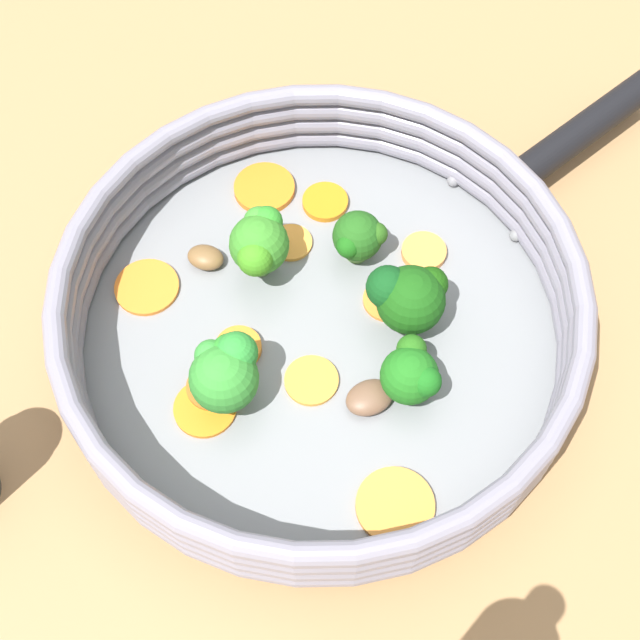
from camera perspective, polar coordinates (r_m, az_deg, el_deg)
ground_plane at (r=0.60m, az=0.00°, el=-1.36°), size 4.00×4.00×0.00m
skillet at (r=0.59m, az=0.00°, el=-1.04°), size 0.32×0.32×0.01m
skillet_rim_wall at (r=0.56m, az=0.00°, el=0.69°), size 0.33×0.33×0.06m
skillet_handle at (r=0.69m, az=15.98°, el=11.23°), size 0.17×0.06×0.02m
skillet_rivet_left at (r=0.63m, az=12.42°, el=5.33°), size 0.01×0.01×0.01m
skillet_rivet_right at (r=0.65m, az=8.57°, el=8.80°), size 0.01×0.01×0.01m
carrot_slice_0 at (r=0.62m, az=6.66°, el=4.36°), size 0.03×0.03×0.01m
carrot_slice_1 at (r=0.64m, az=0.33°, el=7.57°), size 0.04×0.04×0.00m
carrot_slice_2 at (r=0.65m, az=-3.59°, el=8.41°), size 0.06×0.06×0.01m
carrot_slice_3 at (r=0.58m, az=-5.24°, el=-1.78°), size 0.04×0.04×0.01m
carrot_slice_4 at (r=0.60m, az=4.34°, el=1.30°), size 0.05×0.05×0.00m
carrot_slice_5 at (r=0.57m, az=-0.55°, el=-3.89°), size 0.04×0.04×0.00m
carrot_slice_6 at (r=0.61m, az=-11.02°, el=2.08°), size 0.05×0.05×0.00m
carrot_slice_7 at (r=0.62m, az=-1.87°, el=4.98°), size 0.04×0.04×0.00m
carrot_slice_8 at (r=0.57m, az=-6.88°, el=-4.29°), size 0.04×0.04×0.01m
carrot_slice_9 at (r=0.54m, az=4.83°, el=-11.74°), size 0.06×0.06×0.00m
carrot_slice_10 at (r=0.56m, az=-7.37°, el=-5.62°), size 0.05×0.05×0.00m
broccoli_floret_0 at (r=0.58m, az=-3.90°, el=4.99°), size 0.05×0.04×0.05m
broccoli_floret_1 at (r=0.56m, az=5.68°, el=1.51°), size 0.05×0.05×0.05m
broccoli_floret_2 at (r=0.60m, az=2.46°, el=5.30°), size 0.04×0.04×0.04m
broccoli_floret_3 at (r=0.55m, az=6.02°, el=-3.26°), size 0.04×0.04×0.04m
broccoli_floret_4 at (r=0.54m, az=-6.06°, el=-3.25°), size 0.05×0.05×0.05m
mushroom_piece_0 at (r=0.56m, az=3.19°, el=-4.98°), size 0.04×0.03×0.01m
mushroom_piece_1 at (r=0.61m, az=-7.33°, el=3.99°), size 0.03×0.03×0.01m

